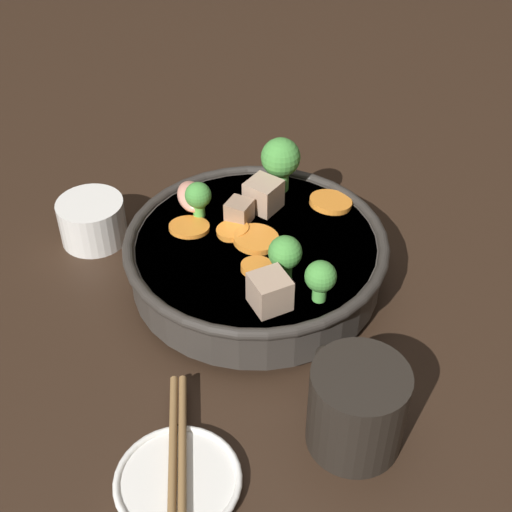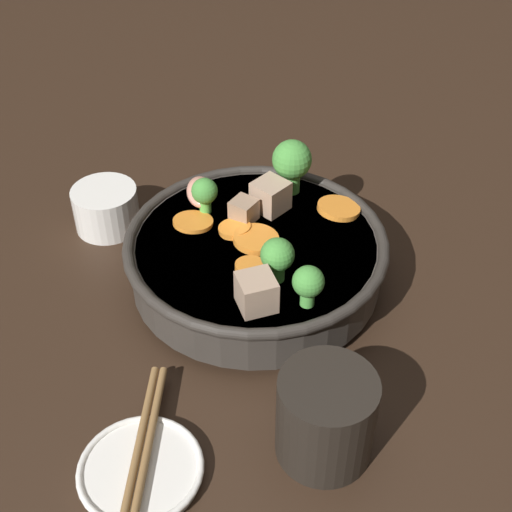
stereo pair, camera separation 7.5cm
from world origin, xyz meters
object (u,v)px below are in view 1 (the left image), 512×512
(stirfry_bowl, at_px, (256,253))
(side_saucer, at_px, (178,482))
(dark_mug, at_px, (356,407))
(tea_cup, at_px, (92,220))
(chopsticks_pair, at_px, (177,475))

(stirfry_bowl, height_order, side_saucer, stirfry_bowl)
(stirfry_bowl, relative_size, dark_mug, 2.59)
(stirfry_bowl, relative_size, side_saucer, 2.60)
(side_saucer, xyz_separation_m, tea_cup, (0.35, -0.04, 0.02))
(stirfry_bowl, distance_m, dark_mug, 0.22)
(tea_cup, distance_m, chopsticks_pair, 0.35)
(tea_cup, xyz_separation_m, chopsticks_pair, (-0.35, 0.04, -0.01))
(tea_cup, relative_size, dark_mug, 0.72)
(side_saucer, relative_size, chopsticks_pair, 0.55)
(stirfry_bowl, relative_size, chopsticks_pair, 1.43)
(side_saucer, height_order, tea_cup, tea_cup)
(chopsticks_pair, bearing_deg, tea_cup, -5.98)
(tea_cup, distance_m, dark_mug, 0.39)
(dark_mug, bearing_deg, tea_cup, 17.61)
(dark_mug, height_order, chopsticks_pair, dark_mug)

